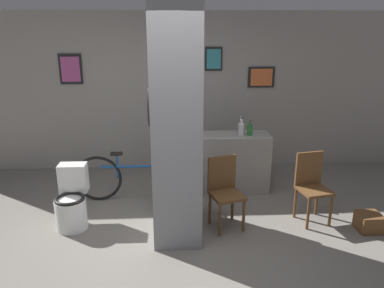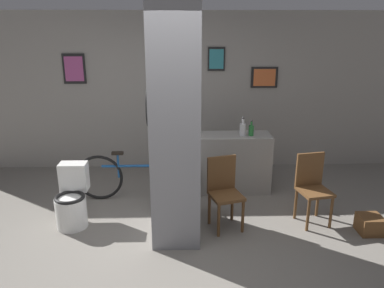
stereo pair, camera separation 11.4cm
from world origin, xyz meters
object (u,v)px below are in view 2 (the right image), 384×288
Objects in this scene: bicycle at (139,176)px; bottle_tall at (243,129)px; chair_by_doorway at (312,186)px; toilet at (72,201)px; chair_near_pillar at (224,190)px.

bicycle is 1.62m from bottle_tall.
chair_by_doorway is 1.27m from bottle_tall.
chair_by_doorway is at bearing -0.17° from toilet.
bicycle is (0.75, 0.69, 0.03)m from toilet.
toilet is at bearing -137.37° from bicycle.
toilet is 1.02m from bicycle.
chair_near_pillar is at bearing 173.22° from chair_by_doorway.
bicycle is 6.37× the size of bottle_tall.
chair_near_pillar is 0.50× the size of bicycle.
chair_near_pillar is at bearing -2.90° from toilet.
toilet is 1.87m from chair_near_pillar.
toilet reaches higher than bicycle.
chair_near_pillar reaches higher than toilet.
bottle_tall reaches higher than bicycle.
chair_by_doorway reaches higher than toilet.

